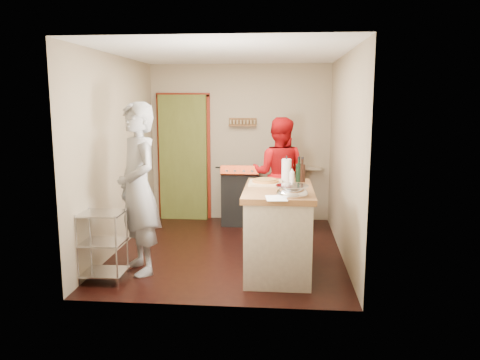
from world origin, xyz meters
name	(u,v)px	position (x,y,z in m)	size (l,w,h in m)	color
floor	(229,250)	(0.00, 0.00, 0.00)	(3.50, 3.50, 0.00)	black
back_wall	(203,152)	(-0.64, 1.78, 1.13)	(3.00, 0.44, 2.60)	gray
left_wall	(117,154)	(-1.50, 0.00, 1.30)	(0.04, 3.50, 2.60)	gray
right_wall	(344,156)	(1.50, 0.00, 1.30)	(0.04, 3.50, 2.60)	gray
ceiling	(228,52)	(0.00, 0.00, 2.61)	(3.00, 3.50, 0.02)	white
stove	(241,197)	(0.05, 1.42, 0.45)	(0.60, 0.63, 1.00)	black
wire_shelving	(103,243)	(-1.28, -1.20, 0.44)	(0.48, 0.40, 0.80)	silver
island	(278,228)	(0.67, -0.72, 0.53)	(0.79, 1.43, 1.32)	beige
person_stripe	(138,189)	(-0.95, -0.88, 1.00)	(0.73, 0.48, 1.99)	#B4B4B9
person_red	(279,174)	(0.66, 1.12, 0.88)	(0.85, 0.67, 1.76)	red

